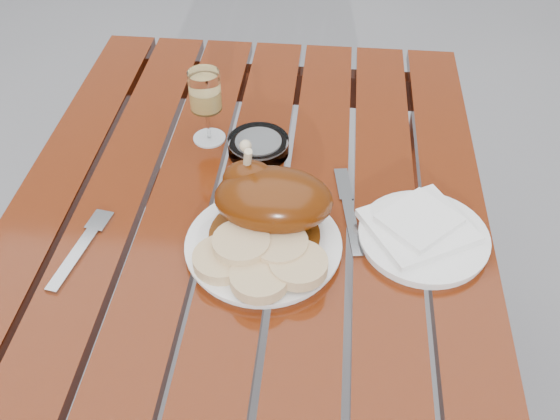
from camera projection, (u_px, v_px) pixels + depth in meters
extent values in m
cube|color=maroon|center=(251.00, 354.00, 1.27)|extent=(0.80, 1.20, 0.75)
cylinder|color=white|center=(263.00, 246.00, 0.97)|extent=(0.32, 0.32, 0.02)
cylinder|color=#5B2A0A|center=(264.00, 235.00, 0.97)|extent=(0.17, 0.17, 0.00)
ellipsoid|color=#5D2807|center=(274.00, 200.00, 0.96)|extent=(0.19, 0.12, 0.09)
ellipsoid|color=#5D2807|center=(250.00, 181.00, 0.97)|extent=(0.09, 0.06, 0.07)
cylinder|color=#C6B28C|center=(247.00, 168.00, 0.96)|extent=(0.03, 0.04, 0.10)
cylinder|color=tan|center=(222.00, 260.00, 0.93)|extent=(0.09, 0.09, 0.02)
cylinder|color=tan|center=(260.00, 278.00, 0.89)|extent=(0.09, 0.09, 0.02)
cylinder|color=tan|center=(298.00, 265.00, 0.91)|extent=(0.09, 0.09, 0.02)
cylinder|color=tan|center=(279.00, 245.00, 0.93)|extent=(0.09, 0.09, 0.02)
cylinder|color=tan|center=(241.00, 244.00, 0.93)|extent=(0.09, 0.09, 0.02)
cylinder|color=#FAD271|center=(206.00, 107.00, 1.13)|extent=(0.08, 0.08, 0.14)
cylinder|color=white|center=(423.00, 238.00, 0.98)|extent=(0.23, 0.23, 0.02)
cube|color=white|center=(418.00, 226.00, 0.98)|extent=(0.20, 0.19, 0.01)
cylinder|color=#B2B7BC|center=(258.00, 146.00, 1.14)|extent=(0.14, 0.14, 0.03)
cube|color=gray|center=(78.00, 252.00, 0.97)|extent=(0.05, 0.16, 0.01)
cube|color=gray|center=(350.00, 216.00, 1.03)|extent=(0.05, 0.18, 0.01)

